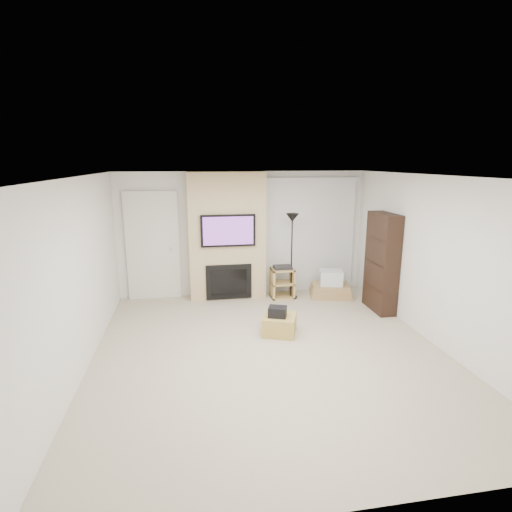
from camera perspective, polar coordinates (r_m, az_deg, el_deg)
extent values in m
cube|color=#BAAD91|center=(5.94, 1.99, -13.56)|extent=(5.00, 5.50, 0.00)
cube|color=white|center=(5.30, 2.21, 11.30)|extent=(5.00, 5.50, 0.00)
cube|color=white|center=(8.14, -1.83, 3.19)|extent=(5.00, 0.00, 2.50)
cube|color=white|center=(3.03, 13.08, -15.46)|extent=(5.00, 0.00, 2.50)
cube|color=white|center=(5.56, -24.04, -2.83)|extent=(0.00, 5.50, 2.50)
cube|color=white|center=(6.46, 24.36, -0.71)|extent=(0.00, 5.50, 2.50)
cube|color=silver|center=(6.17, 4.38, 11.54)|extent=(0.35, 0.18, 0.01)
cube|color=#B59646|center=(6.48, 3.39, -9.74)|extent=(0.64, 0.64, 0.30)
cube|color=black|center=(6.36, 3.10, -7.95)|extent=(0.34, 0.30, 0.16)
cube|color=tan|center=(7.90, -4.15, 2.85)|extent=(1.50, 0.40, 2.50)
cube|color=black|center=(7.65, -4.00, 3.64)|extent=(1.05, 0.06, 0.62)
cube|color=#6F348D|center=(7.61, -3.97, 3.60)|extent=(0.96, 0.00, 0.54)
cube|color=black|center=(7.91, -3.89, -3.71)|extent=(0.90, 0.04, 0.70)
cube|color=black|center=(7.89, -3.88, -3.75)|extent=(0.70, 0.02, 0.50)
cube|color=silver|center=(8.09, -14.52, 1.40)|extent=(1.02, 0.08, 2.14)
cube|color=beige|center=(8.11, -14.49, 1.11)|extent=(0.90, 0.05, 2.05)
cylinder|color=silver|center=(8.04, -12.10, 0.96)|extent=(0.07, 0.06, 0.07)
cube|color=silver|center=(8.26, 8.01, 10.77)|extent=(1.98, 0.10, 0.08)
cube|color=white|center=(8.41, 7.73, 2.68)|extent=(1.90, 0.03, 2.29)
cylinder|color=black|center=(8.15, 4.98, -5.84)|extent=(0.25, 0.25, 0.03)
cylinder|color=black|center=(7.92, 5.09, -0.37)|extent=(0.03, 0.03, 1.59)
cone|color=black|center=(7.77, 5.22, 5.47)|extent=(0.25, 0.25, 0.16)
cube|color=tan|center=(8.03, 2.35, -3.94)|extent=(0.04, 0.38, 0.60)
cube|color=tan|center=(8.12, 5.19, -3.78)|extent=(0.04, 0.38, 0.60)
cube|color=tan|center=(8.16, 3.75, -5.77)|extent=(0.45, 0.38, 0.03)
cube|color=tan|center=(8.07, 3.78, -3.86)|extent=(0.45, 0.38, 0.03)
cube|color=tan|center=(7.99, 3.81, -1.91)|extent=(0.45, 0.38, 0.03)
cube|color=black|center=(7.98, 3.81, -1.60)|extent=(0.35, 0.25, 0.06)
cube|color=tan|center=(8.35, 10.56, -5.32)|extent=(0.93, 0.78, 0.09)
cube|color=tan|center=(8.32, 10.58, -4.77)|extent=(0.88, 0.73, 0.08)
cube|color=tan|center=(8.30, 10.60, -4.26)|extent=(0.83, 0.69, 0.08)
cube|color=silver|center=(8.25, 10.66, -3.02)|extent=(0.52, 0.49, 0.30)
cube|color=black|center=(7.58, 17.53, -0.90)|extent=(0.30, 0.80, 1.80)
cube|color=black|center=(7.69, 17.16, -4.16)|extent=(0.26, 0.72, 0.02)
cube|color=black|center=(7.57, 17.39, -0.91)|extent=(0.26, 0.72, 0.02)
cube|color=black|center=(7.48, 17.63, 2.43)|extent=(0.26, 0.72, 0.02)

